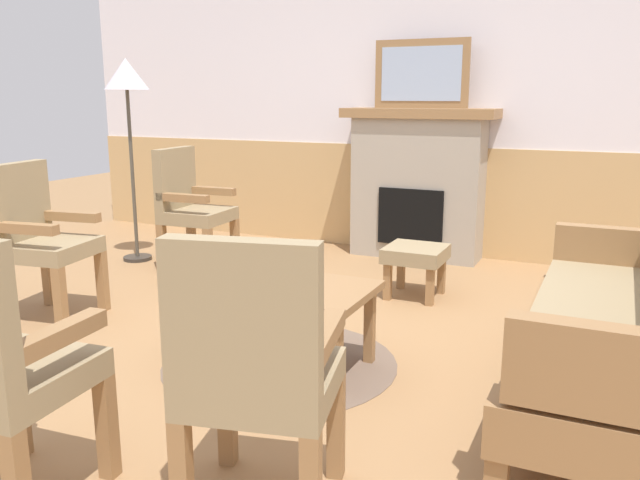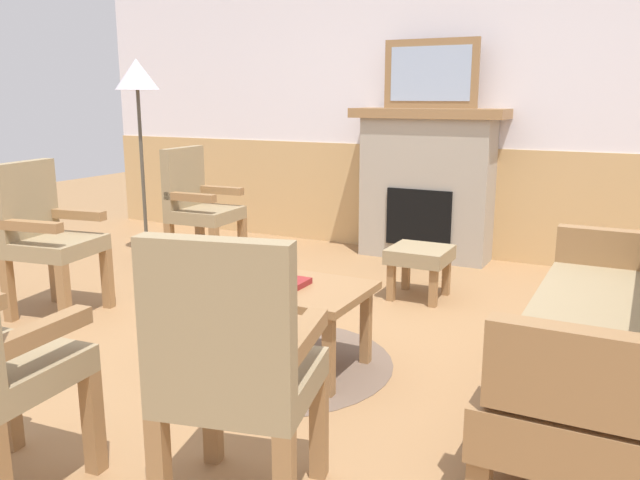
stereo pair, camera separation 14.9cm
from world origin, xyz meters
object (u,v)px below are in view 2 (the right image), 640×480
at_px(framed_picture, 431,74).
at_px(armchair_near_fireplace, 45,232).
at_px(book_on_table, 285,281).
at_px(footstool, 420,258).
at_px(floor_lamp_by_chairs, 137,87).
at_px(armchair_by_window_left, 198,203).
at_px(fireplace, 427,183).
at_px(couch, 613,332).
at_px(armchair_front_center, 234,364).
at_px(coffee_table, 275,293).

height_order(framed_picture, armchair_near_fireplace, framed_picture).
height_order(book_on_table, armchair_near_fireplace, armchair_near_fireplace).
height_order(footstool, floor_lamp_by_chairs, floor_lamp_by_chairs).
bearing_deg(framed_picture, floor_lamp_by_chairs, -152.11).
xyz_separation_m(book_on_table, armchair_by_window_left, (-1.62, 1.38, 0.08)).
bearing_deg(framed_picture, fireplace, -90.00).
height_order(fireplace, floor_lamp_by_chairs, floor_lamp_by_chairs).
bearing_deg(floor_lamp_by_chairs, couch, -18.88).
relative_size(armchair_near_fireplace, armchair_front_center, 1.00).
height_order(book_on_table, armchair_front_center, armchair_front_center).
height_order(book_on_table, footstool, book_on_table).
xyz_separation_m(footstool, armchair_front_center, (0.23, -2.57, 0.25)).
xyz_separation_m(fireplace, couch, (1.62, -2.42, -0.26)).
bearing_deg(couch, armchair_by_window_left, 158.59).
xyz_separation_m(couch, armchair_near_fireplace, (-3.31, -0.12, 0.14)).
height_order(fireplace, book_on_table, fireplace).
relative_size(coffee_table, footstool, 2.40).
relative_size(fireplace, couch, 0.72).
bearing_deg(footstool, armchair_by_window_left, -178.57).
relative_size(coffee_table, floor_lamp_by_chairs, 0.57).
xyz_separation_m(armchair_near_fireplace, armchair_by_window_left, (0.16, 1.35, 0.00)).
relative_size(armchair_near_fireplace, armchair_by_window_left, 1.00).
bearing_deg(book_on_table, couch, 5.42).
height_order(fireplace, couch, fireplace).
height_order(book_on_table, floor_lamp_by_chairs, floor_lamp_by_chairs).
bearing_deg(book_on_table, armchair_near_fireplace, 179.13).
bearing_deg(framed_picture, armchair_by_window_left, -142.21).
bearing_deg(armchair_by_window_left, armchair_front_center, -50.34).
relative_size(couch, armchair_front_center, 1.84).
bearing_deg(book_on_table, armchair_by_window_left, 139.53).
bearing_deg(armchair_near_fireplace, coffee_table, -0.94).
bearing_deg(fireplace, floor_lamp_by_chairs, -152.11).
relative_size(book_on_table, footstool, 0.58).
distance_m(armchair_near_fireplace, floor_lamp_by_chairs, 1.74).
xyz_separation_m(framed_picture, book_on_table, (0.09, -2.56, -1.10)).
relative_size(book_on_table, armchair_front_center, 0.24).
bearing_deg(fireplace, footstool, -73.59).
bearing_deg(armchair_front_center, couch, 50.74).
bearing_deg(framed_picture, armchair_front_center, -81.29).
height_order(coffee_table, armchair_near_fireplace, armchair_near_fireplace).
relative_size(fireplace, armchair_front_center, 1.33).
distance_m(fireplace, coffee_table, 2.58).
relative_size(couch, floor_lamp_by_chairs, 1.07).
xyz_separation_m(fireplace, armchair_by_window_left, (-1.53, -1.18, -0.11)).
bearing_deg(book_on_table, framed_picture, 92.04).
distance_m(coffee_table, book_on_table, 0.09).
xyz_separation_m(fireplace, footstool, (0.33, -1.14, -0.37)).
bearing_deg(armchair_near_fireplace, armchair_by_window_left, 83.33).
relative_size(coffee_table, armchair_by_window_left, 0.98).
xyz_separation_m(fireplace, coffee_table, (0.03, -2.56, -0.27)).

